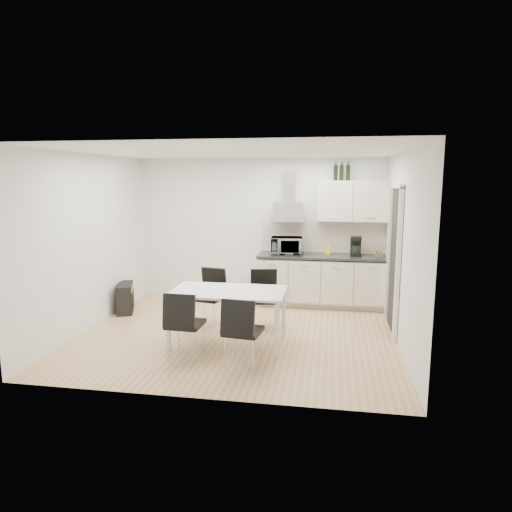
{
  "coord_description": "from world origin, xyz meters",
  "views": [
    {
      "loc": [
        1.31,
        -6.22,
        2.23
      ],
      "look_at": [
        0.21,
        0.36,
        1.1
      ],
      "focal_mm": 32.0,
      "sensor_mm": 36.0,
      "label": 1
    }
  ],
  "objects_px": {
    "chair_far_right": "(264,300)",
    "guitar_amp": "(125,298)",
    "kitchenette": "(323,260)",
    "dining_table": "(228,296)",
    "floor_speaker": "(249,293)",
    "chair_near_left": "(185,325)",
    "chair_near_right": "(243,332)",
    "chair_far_left": "(209,298)"
  },
  "relations": [
    {
      "from": "dining_table",
      "to": "chair_near_right",
      "type": "xyz_separation_m",
      "value": [
        0.35,
        -0.74,
        -0.24
      ]
    },
    {
      "from": "chair_near_left",
      "to": "chair_near_right",
      "type": "distance_m",
      "value": 0.77
    },
    {
      "from": "chair_near_left",
      "to": "floor_speaker",
      "type": "relative_size",
      "value": 3.2
    },
    {
      "from": "floor_speaker",
      "to": "chair_far_left",
      "type": "bearing_deg",
      "value": -106.81
    },
    {
      "from": "chair_near_left",
      "to": "dining_table",
      "type": "bearing_deg",
      "value": 58.4
    },
    {
      "from": "chair_far_right",
      "to": "floor_speaker",
      "type": "bearing_deg",
      "value": -81.97
    },
    {
      "from": "guitar_amp",
      "to": "floor_speaker",
      "type": "distance_m",
      "value": 2.23
    },
    {
      "from": "guitar_amp",
      "to": "kitchenette",
      "type": "bearing_deg",
      "value": -5.06
    },
    {
      "from": "chair_far_right",
      "to": "chair_near_right",
      "type": "height_order",
      "value": "same"
    },
    {
      "from": "chair_far_right",
      "to": "guitar_amp",
      "type": "xyz_separation_m",
      "value": [
        -2.45,
        0.47,
        -0.19
      ]
    },
    {
      "from": "floor_speaker",
      "to": "guitar_amp",
      "type": "bearing_deg",
      "value": -155.44
    },
    {
      "from": "chair_far_left",
      "to": "chair_far_right",
      "type": "height_order",
      "value": "same"
    },
    {
      "from": "floor_speaker",
      "to": "dining_table",
      "type": "bearing_deg",
      "value": -92.0
    },
    {
      "from": "chair_far_right",
      "to": "floor_speaker",
      "type": "height_order",
      "value": "chair_far_right"
    },
    {
      "from": "chair_near_left",
      "to": "chair_near_right",
      "type": "relative_size",
      "value": 1.0
    },
    {
      "from": "chair_far_right",
      "to": "guitar_amp",
      "type": "relative_size",
      "value": 1.39
    },
    {
      "from": "chair_far_right",
      "to": "chair_near_right",
      "type": "bearing_deg",
      "value": 78.46
    },
    {
      "from": "kitchenette",
      "to": "chair_near_right",
      "type": "xyz_separation_m",
      "value": [
        -0.87,
        -2.88,
        -0.39
      ]
    },
    {
      "from": "chair_far_left",
      "to": "guitar_amp",
      "type": "xyz_separation_m",
      "value": [
        -1.6,
        0.5,
        -0.19
      ]
    },
    {
      "from": "chair_near_right",
      "to": "floor_speaker",
      "type": "height_order",
      "value": "chair_near_right"
    },
    {
      "from": "chair_near_left",
      "to": "chair_near_right",
      "type": "bearing_deg",
      "value": -8.01
    },
    {
      "from": "kitchenette",
      "to": "chair_near_left",
      "type": "height_order",
      "value": "kitchenette"
    },
    {
      "from": "kitchenette",
      "to": "chair_near_right",
      "type": "distance_m",
      "value": 3.04
    },
    {
      "from": "kitchenette",
      "to": "chair_far_left",
      "type": "bearing_deg",
      "value": -139.33
    },
    {
      "from": "floor_speaker",
      "to": "kitchenette",
      "type": "bearing_deg",
      "value": -12.35
    },
    {
      "from": "floor_speaker",
      "to": "chair_near_left",
      "type": "bearing_deg",
      "value": -100.77
    },
    {
      "from": "chair_near_left",
      "to": "floor_speaker",
      "type": "xyz_separation_m",
      "value": [
        0.27,
        2.9,
        -0.3
      ]
    },
    {
      "from": "dining_table",
      "to": "chair_far_right",
      "type": "bearing_deg",
      "value": 61.76
    },
    {
      "from": "chair_far_left",
      "to": "chair_near_right",
      "type": "xyz_separation_m",
      "value": [
        0.81,
        -1.43,
        0.0
      ]
    },
    {
      "from": "kitchenette",
      "to": "chair_far_right",
      "type": "bearing_deg",
      "value": -120.7
    },
    {
      "from": "dining_table",
      "to": "kitchenette",
      "type": "bearing_deg",
      "value": 59.99
    },
    {
      "from": "chair_far_right",
      "to": "chair_near_right",
      "type": "xyz_separation_m",
      "value": [
        -0.03,
        -1.46,
        0.0
      ]
    },
    {
      "from": "kitchenette",
      "to": "chair_far_left",
      "type": "relative_size",
      "value": 2.86
    },
    {
      "from": "kitchenette",
      "to": "dining_table",
      "type": "bearing_deg",
      "value": -119.82
    },
    {
      "from": "chair_far_left",
      "to": "kitchenette",
      "type": "bearing_deg",
      "value": -127.67
    },
    {
      "from": "kitchenette",
      "to": "chair_far_right",
      "type": "height_order",
      "value": "kitchenette"
    },
    {
      "from": "chair_near_left",
      "to": "chair_far_right",
      "type": "bearing_deg",
      "value": 61.74
    },
    {
      "from": "chair_far_left",
      "to": "chair_near_left",
      "type": "height_order",
      "value": "same"
    },
    {
      "from": "dining_table",
      "to": "chair_near_left",
      "type": "distance_m",
      "value": 0.76
    },
    {
      "from": "chair_far_left",
      "to": "floor_speaker",
      "type": "bearing_deg",
      "value": -89.72
    },
    {
      "from": "chair_far_right",
      "to": "chair_near_left",
      "type": "bearing_deg",
      "value": 48.74
    },
    {
      "from": "chair_near_left",
      "to": "floor_speaker",
      "type": "height_order",
      "value": "chair_near_left"
    }
  ]
}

